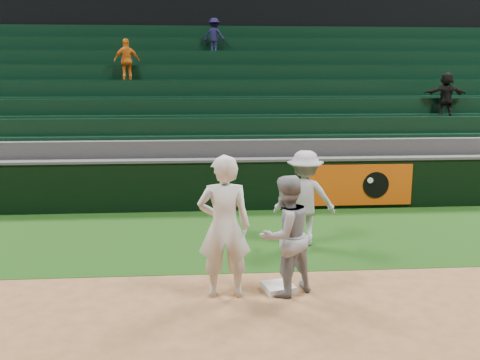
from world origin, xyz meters
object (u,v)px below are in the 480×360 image
object	(u,v)px
first_base	(278,287)
baserunner	(285,236)
first_baseman	(224,227)
base_coach	(305,198)

from	to	relation	value
first_base	baserunner	size ratio (longest dim) A/B	0.24
baserunner	first_base	bearing A→B (deg)	-86.85
first_baseman	baserunner	distance (m)	0.91
first_baseman	baserunner	world-z (taller)	first_baseman
first_baseman	first_base	bearing A→B (deg)	-170.52
first_base	first_baseman	distance (m)	1.31
base_coach	first_base	bearing A→B (deg)	76.59
first_base	base_coach	bearing A→B (deg)	69.77
first_base	base_coach	distance (m)	2.51
baserunner	base_coach	xyz separation A→B (m)	(0.74, 2.32, 0.02)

